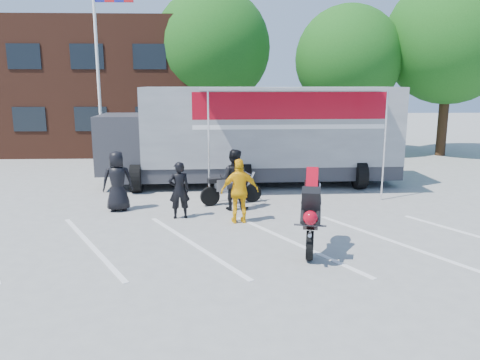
{
  "coord_description": "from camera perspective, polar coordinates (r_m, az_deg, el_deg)",
  "views": [
    {
      "loc": [
        -1.5,
        -9.55,
        3.74
      ],
      "look_at": [
        -1.05,
        2.19,
        1.3
      ],
      "focal_mm": 35.0,
      "sensor_mm": 36.0,
      "label": 1
    }
  ],
  "objects": [
    {
      "name": "ground",
      "position": [
        10.36,
        6.38,
        -9.49
      ],
      "size": [
        100.0,
        100.0,
        0.0
      ],
      "primitive_type": "plane",
      "color": "#989894",
      "rests_on": "ground"
    },
    {
      "name": "parking_bay_lines",
      "position": [
        11.29,
        5.63,
        -7.63
      ],
      "size": [
        18.09,
        13.33,
        0.01
      ],
      "primitive_type": "cube",
      "rotation": [
        0.0,
        0.0,
        0.52
      ],
      "color": "white",
      "rests_on": "ground"
    },
    {
      "name": "office_building",
      "position": [
        28.83,
        -19.67,
        10.58
      ],
      "size": [
        18.0,
        8.0,
        7.0
      ],
      "primitive_type": "cube",
      "color": "#4F2719",
      "rests_on": "ground"
    },
    {
      "name": "flagpole",
      "position": [
        20.16,
        -16.35,
        15.01
      ],
      "size": [
        1.61,
        0.12,
        8.0
      ],
      "color": "white",
      "rests_on": "ground"
    },
    {
      "name": "tree_left",
      "position": [
        25.62,
        -3.42,
        15.79
      ],
      "size": [
        6.12,
        6.12,
        8.64
      ],
      "color": "#382314",
      "rests_on": "ground"
    },
    {
      "name": "tree_mid",
      "position": [
        25.43,
        13.04,
        14.15
      ],
      "size": [
        5.44,
        5.44,
        7.68
      ],
      "color": "#382314",
      "rests_on": "ground"
    },
    {
      "name": "tree_right",
      "position": [
        26.74,
        24.21,
        15.32
      ],
      "size": [
        6.46,
        6.46,
        9.12
      ],
      "color": "#382314",
      "rests_on": "ground"
    },
    {
      "name": "transporter_truck",
      "position": [
        17.72,
        2.05,
        -0.46
      ],
      "size": [
        11.48,
        5.79,
        3.6
      ],
      "primitive_type": null,
      "rotation": [
        0.0,
        0.0,
        0.03
      ],
      "color": "#93969B",
      "rests_on": "ground"
    },
    {
      "name": "parked_motorcycle",
      "position": [
        14.78,
        -1.06,
        -2.93
      ],
      "size": [
        2.15,
        1.27,
        1.07
      ],
      "primitive_type": null,
      "rotation": [
        0.0,
        0.0,
        1.88
      ],
      "color": "#B2B3B7",
      "rests_on": "ground"
    },
    {
      "name": "stunt_bike_rider",
      "position": [
        10.95,
        8.53,
        -8.36
      ],
      "size": [
        1.18,
        1.92,
        2.1
      ],
      "primitive_type": null,
      "rotation": [
        0.0,
        0.0,
        -0.21
      ],
      "color": "black",
      "rests_on": "ground"
    },
    {
      "name": "spectator_leather_a",
      "position": [
        14.28,
        -14.72,
        -0.13
      ],
      "size": [
        0.99,
        0.75,
        1.8
      ],
      "primitive_type": "imported",
      "rotation": [
        0.0,
        0.0,
        3.36
      ],
      "color": "black",
      "rests_on": "ground"
    },
    {
      "name": "spectator_leather_b",
      "position": [
        13.17,
        -7.42,
        -1.23
      ],
      "size": [
        0.65,
        0.5,
        1.61
      ],
      "primitive_type": "imported",
      "rotation": [
        0.0,
        0.0,
        3.34
      ],
      "color": "black",
      "rests_on": "ground"
    },
    {
      "name": "spectator_leather_c",
      "position": [
        13.94,
        -0.76,
        0.04
      ],
      "size": [
        1.03,
        0.88,
        1.83
      ],
      "primitive_type": "imported",
      "rotation": [
        0.0,
        0.0,
        2.91
      ],
      "color": "black",
      "rests_on": "ground"
    },
    {
      "name": "spectator_hivis",
      "position": [
        12.62,
        -0.03,
        -1.36
      ],
      "size": [
        1.08,
        0.55,
        1.76
      ],
      "primitive_type": "imported",
      "rotation": [
        0.0,
        0.0,
        3.26
      ],
      "color": "#FFB90D",
      "rests_on": "ground"
    }
  ]
}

